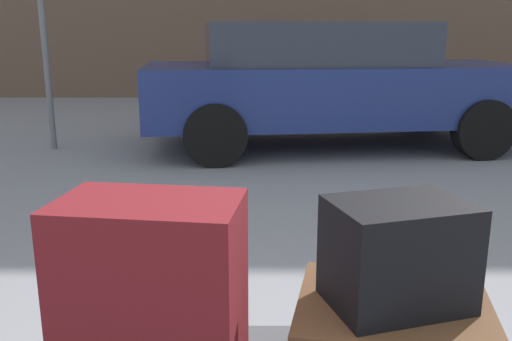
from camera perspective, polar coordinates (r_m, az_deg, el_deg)
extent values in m
cube|color=maroon|center=(1.42, -10.57, -14.37)|extent=(0.47, 0.33, 0.58)
cube|color=black|center=(1.47, 14.82, -8.47)|extent=(0.40, 0.34, 0.28)
cube|color=navy|center=(6.45, 8.32, 8.14)|extent=(4.48, 2.28, 0.64)
cube|color=#2D333D|center=(6.36, 6.26, 13.08)|extent=(2.57, 1.85, 0.46)
cylinder|color=black|center=(7.75, 16.90, 6.29)|extent=(0.66, 0.29, 0.64)
cylinder|color=black|center=(6.24, 22.96, 4.00)|extent=(0.66, 0.29, 0.64)
cylinder|color=black|center=(7.13, -4.70, 6.21)|extent=(0.66, 0.29, 0.64)
cylinder|color=black|center=(5.45, -4.12, 3.76)|extent=(0.66, 0.29, 0.64)
torus|color=black|center=(11.19, 23.87, 8.15)|extent=(0.71, 0.24, 0.72)
cylinder|color=#383838|center=(9.85, 17.29, 7.73)|extent=(0.23, 0.23, 0.61)
cylinder|color=#383838|center=(10.39, 25.29, 7.32)|extent=(0.23, 0.23, 0.61)
cylinder|color=slate|center=(6.62, -21.04, 11.53)|extent=(0.07, 0.07, 2.20)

